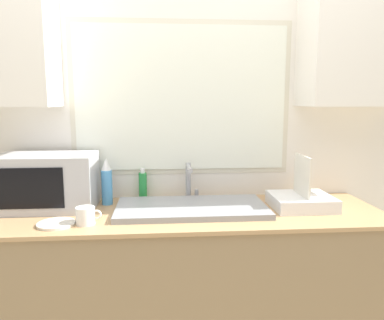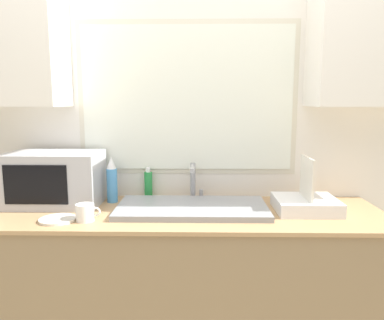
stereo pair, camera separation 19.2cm
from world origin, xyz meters
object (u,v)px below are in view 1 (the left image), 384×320
at_px(faucet, 189,178).
at_px(microwave, 47,182).
at_px(soap_bottle, 143,185).
at_px(mug_near_sink, 86,216).
at_px(dish_rack, 301,199).
at_px(spray_bottle, 107,182).

xyz_separation_m(faucet, microwave, (-0.78, -0.10, 0.02)).
xyz_separation_m(faucet, soap_bottle, (-0.27, 0.06, -0.05)).
bearing_deg(mug_near_sink, dish_rack, 9.41).
distance_m(dish_rack, mug_near_sink, 1.14).
xyz_separation_m(dish_rack, mug_near_sink, (-1.12, -0.19, -0.00)).
height_order(microwave, soap_bottle, microwave).
bearing_deg(soap_bottle, microwave, -162.88).
relative_size(soap_bottle, mug_near_sink, 1.55).
distance_m(spray_bottle, mug_near_sink, 0.36).
distance_m(dish_rack, spray_bottle, 1.08).
distance_m(dish_rack, soap_bottle, 0.91).
bearing_deg(soap_bottle, faucet, -12.04).
distance_m(spray_bottle, soap_bottle, 0.22).
bearing_deg(faucet, mug_near_sink, -143.36).
distance_m(faucet, soap_bottle, 0.28).
bearing_deg(mug_near_sink, soap_bottle, 60.87).
distance_m(microwave, soap_bottle, 0.53).
xyz_separation_m(dish_rack, spray_bottle, (-1.07, 0.16, 0.08)).
bearing_deg(dish_rack, microwave, 175.68).
bearing_deg(dish_rack, mug_near_sink, -170.59).
relative_size(dish_rack, soap_bottle, 1.72).
height_order(spray_bottle, mug_near_sink, spray_bottle).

